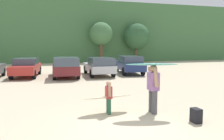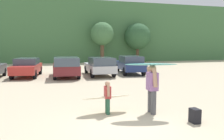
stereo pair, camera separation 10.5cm
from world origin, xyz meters
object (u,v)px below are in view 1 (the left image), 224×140
parked_car_silver (99,66)px  backpack_dropped (196,115)px  person_adult (153,86)px  parked_car_navy (129,64)px  surfboard_cream (108,97)px  parked_car_maroon (65,67)px  person_child (109,95)px  surfboard_teal (152,64)px  parked_car_red (26,67)px

parked_car_silver → backpack_dropped: size_ratio=10.18×
person_adult → backpack_dropped: person_adult is taller
parked_car_navy → surfboard_cream: parked_car_navy is taller
parked_car_maroon → person_child: (0.60, -10.14, -0.17)m
person_adult → surfboard_teal: bearing=49.7°
parked_car_silver → surfboard_cream: parked_car_silver is taller
surfboard_cream → parked_car_silver: bearing=-108.1°
parked_car_red → person_child: size_ratio=3.91×
parked_car_navy → person_adult: (-3.38, -11.43, 0.15)m
parked_car_navy → person_child: size_ratio=4.06×
parked_car_red → parked_car_maroon: 3.16m
surfboard_teal → surfboard_cream: (-1.43, 0.58, -1.19)m
parked_car_red → surfboard_teal: 12.89m
parked_car_silver → parked_car_navy: bearing=-75.3°
parked_car_red → backpack_dropped: 14.36m
person_child → backpack_dropped: bearing=148.7°
parked_car_silver → surfboard_teal: (-0.66, -10.86, 0.96)m
person_child → surfboard_cream: 0.15m
parked_car_silver → person_adult: person_adult is taller
parked_car_red → parked_car_navy: 8.42m
parked_car_red → backpack_dropped: size_ratio=10.11×
surfboard_cream → parked_car_maroon: bearing=-93.1°
parked_car_maroon → parked_car_navy: parked_car_maroon is taller
surfboard_teal → surfboard_cream: 1.95m
parked_car_red → surfboard_teal: surfboard_teal is taller
person_child → parked_car_navy: bearing=-109.9°
person_child → surfboard_cream: (0.01, 0.12, -0.09)m
parked_car_silver → surfboard_cream: size_ratio=2.42×
surfboard_cream → backpack_dropped: bearing=136.1°
surfboard_cream → parked_car_navy: bearing=-120.7°
parked_car_maroon → parked_car_silver: (2.70, 0.26, -0.02)m
person_adult → person_child: (-1.54, 0.35, -0.32)m
parked_car_silver → surfboard_cream: bearing=169.6°
person_adult → surfboard_cream: size_ratio=0.91×
person_adult → surfboard_cream: 1.66m
surfboard_teal → surfboard_cream: surfboard_teal is taller
parked_car_maroon → backpack_dropped: (2.98, -11.82, -0.60)m
parked_car_navy → surfboard_teal: 12.09m
surfboard_teal → parked_car_navy: bearing=-93.2°
person_adult → backpack_dropped: 1.74m
surfboard_teal → backpack_dropped: 2.18m
surfboard_cream → parked_car_red: bearing=-79.3°
parked_car_silver → parked_car_navy: size_ratio=0.97×
person_adult → surfboard_teal: (-0.11, -0.11, 0.78)m
parked_car_maroon → person_adult: person_adult is taller
person_child → surfboard_teal: bearing=166.4°
parked_car_navy → surfboard_teal: surfboard_teal is taller
parked_car_navy → person_adult: bearing=170.0°
parked_car_red → surfboard_cream: parked_car_red is taller
parked_car_maroon → parked_car_silver: size_ratio=1.01×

